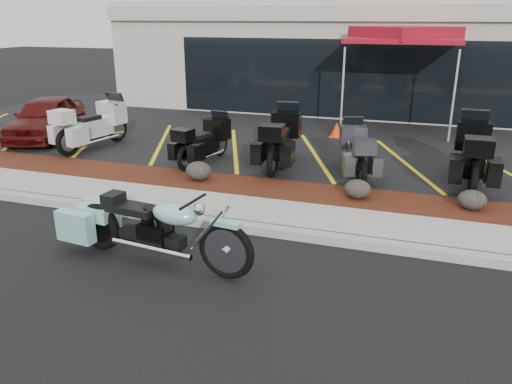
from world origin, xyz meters
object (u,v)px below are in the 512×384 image
(hero_cruiser, at_px, (226,242))
(touring_white, at_px, (116,117))
(parked_car, at_px, (46,118))
(traffic_cone, at_px, (337,130))
(popup_canopy, at_px, (404,36))

(hero_cruiser, bearing_deg, touring_white, 139.95)
(parked_car, bearing_deg, hero_cruiser, -55.31)
(traffic_cone, bearing_deg, touring_white, -156.11)
(touring_white, distance_m, parked_car, 2.21)
(touring_white, xyz_separation_m, traffic_cone, (5.75, 2.55, -0.48))
(popup_canopy, bearing_deg, touring_white, -138.85)
(hero_cruiser, bearing_deg, parked_car, 150.27)
(traffic_cone, height_order, popup_canopy, popup_canopy)
(touring_white, xyz_separation_m, parked_car, (-2.19, -0.24, -0.10))
(touring_white, bearing_deg, parked_car, 107.17)
(parked_car, height_order, traffic_cone, parked_car)
(popup_canopy, bearing_deg, traffic_cone, -119.07)
(parked_car, xyz_separation_m, popup_canopy, (9.52, 4.76, 2.19))
(hero_cruiser, bearing_deg, traffic_cone, 96.33)
(traffic_cone, distance_m, popup_canopy, 3.61)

